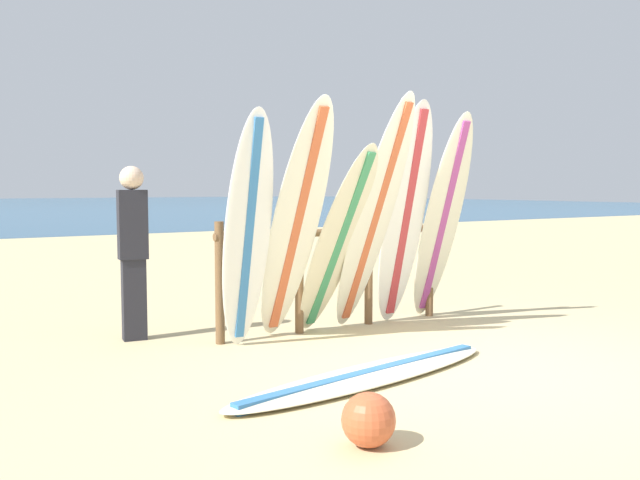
% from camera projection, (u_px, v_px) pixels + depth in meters
% --- Properties ---
extents(ground_plane, '(120.00, 120.00, 0.00)m').
position_uv_depth(ground_plane, '(475.00, 368.00, 5.80)').
color(ground_plane, '#CCB784').
extents(surfboard_rack, '(2.80, 0.09, 1.19)m').
position_uv_depth(surfboard_rack, '(335.00, 260.00, 7.36)').
color(surfboard_rack, brown).
rests_on(surfboard_rack, ground).
extents(surfboard_leaning_far_left, '(0.49, 0.62, 2.24)m').
position_uv_depth(surfboard_leaning_far_left, '(248.00, 231.00, 6.32)').
color(surfboard_leaning_far_left, white).
rests_on(surfboard_leaning_far_left, ground).
extents(surfboard_leaning_left, '(0.54, 1.17, 2.35)m').
position_uv_depth(surfboard_leaning_left, '(296.00, 224.00, 6.55)').
color(surfboard_leaning_left, white).
rests_on(surfboard_leaning_left, ground).
extents(surfboard_leaning_center_left, '(0.77, 1.10, 1.96)m').
position_uv_depth(surfboard_leaning_center_left, '(338.00, 241.00, 6.94)').
color(surfboard_leaning_center_left, beige).
rests_on(surfboard_leaning_center_left, ground).
extents(surfboard_leaning_center, '(0.64, 1.12, 2.47)m').
position_uv_depth(surfboard_leaning_center, '(374.00, 215.00, 7.09)').
color(surfboard_leaning_center, white).
rests_on(surfboard_leaning_center, ground).
extents(surfboard_leaning_center_right, '(0.59, 0.67, 2.45)m').
position_uv_depth(surfboard_leaning_center_right, '(405.00, 214.00, 7.51)').
color(surfboard_leaning_center_right, white).
rests_on(surfboard_leaning_center_right, ground).
extents(surfboard_leaning_right, '(0.58, 0.96, 2.34)m').
position_uv_depth(surfboard_leaning_right, '(442.00, 219.00, 7.74)').
color(surfboard_leaning_right, silver).
rests_on(surfboard_leaning_right, ground).
extents(surfboard_lying_on_sand, '(2.86, 0.99, 0.08)m').
position_uv_depth(surfboard_lying_on_sand, '(369.00, 375.00, 5.45)').
color(surfboard_lying_on_sand, beige).
rests_on(surfboard_lying_on_sand, ground).
extents(beachgoer_standing, '(0.30, 0.23, 1.73)m').
position_uv_depth(beachgoer_standing, '(133.00, 245.00, 6.80)').
color(beachgoer_standing, '#26262D').
rests_on(beachgoer_standing, ground).
extents(beach_ball, '(0.32, 0.32, 0.32)m').
position_uv_depth(beach_ball, '(369.00, 420.00, 4.02)').
color(beach_ball, '#CC5933').
rests_on(beach_ball, ground).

